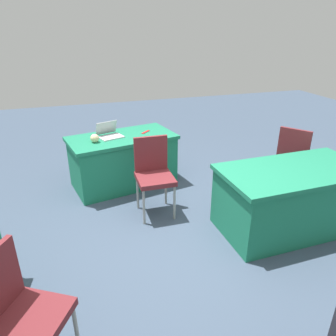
% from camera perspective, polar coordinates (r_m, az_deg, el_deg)
% --- Properties ---
extents(ground_plane, '(14.40, 14.40, 0.00)m').
position_cam_1_polar(ground_plane, '(3.67, 2.27, -12.92)').
color(ground_plane, '#3D4C60').
extents(table_foreground, '(1.62, 1.05, 0.75)m').
position_cam_1_polar(table_foreground, '(4.77, -7.99, 1.33)').
color(table_foreground, '#1E7A56').
rests_on(table_foreground, ground).
extents(table_mid_left, '(1.69, 0.91, 0.75)m').
position_cam_1_polar(table_mid_left, '(3.97, 20.97, -5.09)').
color(table_mid_left, '#1E7A56').
rests_on(table_mid_left, ground).
extents(chair_near_front, '(0.45, 0.45, 0.97)m').
position_cam_1_polar(chair_near_front, '(3.95, -2.58, -0.57)').
color(chair_near_front, '#9E9993').
rests_on(chair_near_front, ground).
extents(chair_tucked_left, '(0.61, 0.61, 0.94)m').
position_cam_1_polar(chair_tucked_left, '(4.85, 21.58, 2.22)').
color(chair_tucked_left, '#9E9993').
rests_on(chair_tucked_left, ground).
extents(chair_aisle, '(0.60, 0.60, 0.97)m').
position_cam_1_polar(chair_aisle, '(2.41, -25.15, -21.91)').
color(chair_aisle, '#9E9993').
rests_on(chair_aisle, ground).
extents(laptop_silver, '(0.39, 0.38, 0.21)m').
position_cam_1_polar(laptop_silver, '(4.64, -10.33, 5.96)').
color(laptop_silver, silver).
rests_on(laptop_silver, table_foreground).
extents(yarn_ball, '(0.12, 0.12, 0.12)m').
position_cam_1_polar(yarn_ball, '(4.44, -12.91, 5.18)').
color(yarn_ball, beige).
rests_on(yarn_ball, table_foreground).
extents(scissors_red, '(0.16, 0.15, 0.01)m').
position_cam_1_polar(scissors_red, '(4.78, -3.99, 6.41)').
color(scissors_red, red).
rests_on(scissors_red, table_foreground).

